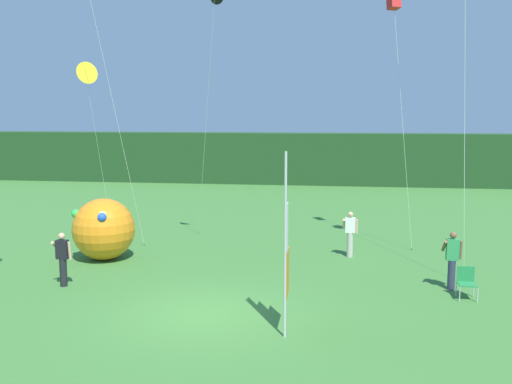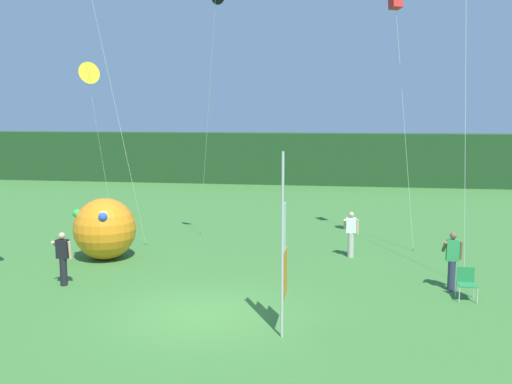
{
  "view_description": "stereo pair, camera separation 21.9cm",
  "coord_description": "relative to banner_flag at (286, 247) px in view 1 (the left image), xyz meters",
  "views": [
    {
      "loc": [
        3.41,
        -13.99,
        5.19
      ],
      "look_at": [
        0.82,
        3.97,
        2.7
      ],
      "focal_mm": 39.94,
      "sensor_mm": 36.0,
      "label": 1
    },
    {
      "loc": [
        3.63,
        -13.96,
        5.19
      ],
      "look_at": [
        0.82,
        3.97,
        2.7
      ],
      "focal_mm": 39.94,
      "sensor_mm": 36.0,
      "label": 2
    }
  ],
  "objects": [
    {
      "name": "inflatable_balloon",
      "position": [
        -7.08,
        5.94,
        -0.98
      ],
      "size": [
        2.22,
        2.22,
        2.22
      ],
      "color": "orange",
      "rests_on": "ground"
    },
    {
      "name": "person_mid_field",
      "position": [
        -7.02,
        2.72,
        -1.21
      ],
      "size": [
        0.55,
        0.48,
        1.65
      ],
      "color": "black",
      "rests_on": "ground"
    },
    {
      "name": "ground_plane",
      "position": [
        -2.25,
        0.97,
        -2.09
      ],
      "size": [
        120.0,
        120.0,
        0.0
      ],
      "primitive_type": "plane",
      "color": "#3D7533"
    },
    {
      "name": "kite_yellow_delta_3",
      "position": [
        -9.02,
        9.19,
        4.7
      ],
      "size": [
        0.96,
        1.86,
        7.28
      ],
      "color": "brown",
      "rests_on": "ground"
    },
    {
      "name": "banner_flag",
      "position": [
        0.0,
        0.0,
        0.0
      ],
      "size": [
        0.06,
        1.03,
        4.36
      ],
      "color": "#B7B7BC",
      "rests_on": "ground"
    },
    {
      "name": "person_far_left",
      "position": [
        1.65,
        7.57,
        -1.2
      ],
      "size": [
        0.55,
        0.48,
        1.68
      ],
      "color": "#B7B2A3",
      "rests_on": "ground"
    },
    {
      "name": "kite_red_box_1",
      "position": [
        3.13,
        9.64,
        7.24
      ],
      "size": [
        1.22,
        1.03,
        9.74
      ],
      "color": "brown",
      "rests_on": "ground"
    },
    {
      "name": "folding_chair",
      "position": [
        4.83,
        3.27,
        -1.58
      ],
      "size": [
        0.51,
        0.51,
        0.89
      ],
      "color": "#BCBCC1",
      "rests_on": "ground"
    },
    {
      "name": "distant_treeline",
      "position": [
        -2.25,
        29.42,
        -0.2
      ],
      "size": [
        80.0,
        2.4,
        3.78
      ],
      "primitive_type": "cube",
      "color": "#1E421E",
      "rests_on": "ground"
    },
    {
      "name": "person_near_banner",
      "position": [
        4.57,
        4.03,
        -1.15
      ],
      "size": [
        0.55,
        0.48,
        1.76
      ],
      "color": "#2D334C",
      "rests_on": "ground"
    }
  ]
}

